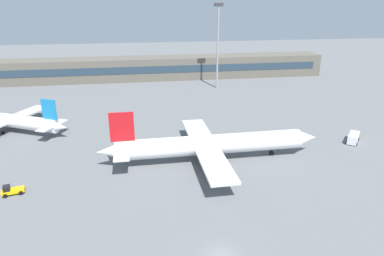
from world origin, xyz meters
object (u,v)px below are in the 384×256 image
Objects in this scene: airplane_near at (212,145)px; baggage_tug_yellow at (11,190)px; service_van_white at (353,138)px; floodlight_tower_west at (218,41)px; airplane_mid at (2,120)px.

airplane_near is 37.70m from baggage_tug_yellow.
baggage_tug_yellow is 0.73× the size of service_van_white.
service_van_white is 0.17× the size of floodlight_tower_west.
airplane_mid is 6.75× the size of service_van_white.
airplane_near reaches higher than baggage_tug_yellow.
baggage_tug_yellow is at bearing -168.17° from airplane_near.
airplane_mid is at bearing 152.45° from airplane_near.
airplane_mid is 86.09m from service_van_white.
floodlight_tower_west reaches higher than service_van_white.
floodlight_tower_west is at bearing 52.74° from baggage_tug_yellow.
floodlight_tower_west reaches higher than airplane_near.
airplane_mid is 74.41m from floodlight_tower_west.
airplane_near is 11.94× the size of baggage_tug_yellow.
airplane_mid is 1.17× the size of floodlight_tower_west.
airplane_mid is 35.22m from baggage_tug_yellow.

